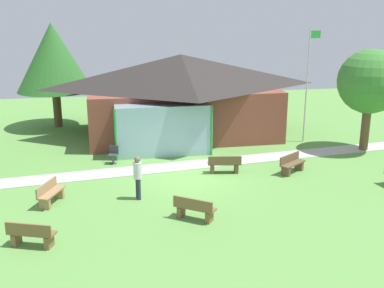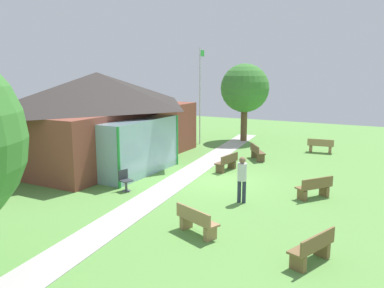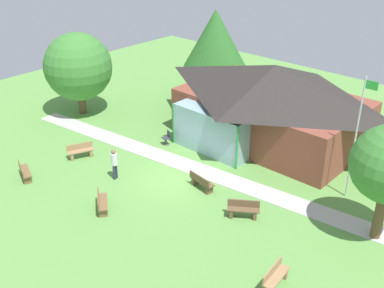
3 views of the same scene
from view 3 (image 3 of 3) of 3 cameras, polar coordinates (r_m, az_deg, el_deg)
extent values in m
plane|color=#609947|center=(25.07, -1.94, -4.21)|extent=(44.00, 44.00, 0.00)
cube|color=brown|center=(29.15, 9.64, 3.26)|extent=(10.66, 6.61, 2.88)
pyramid|color=#2D2826|center=(28.30, 10.01, 7.66)|extent=(11.66, 7.61, 1.87)
cube|color=#8CB2BF|center=(27.17, 2.25, 1.49)|extent=(4.80, 1.20, 2.59)
cylinder|color=green|center=(28.23, -2.26, 2.51)|extent=(0.12, 0.12, 2.59)
cylinder|color=green|center=(25.43, 5.50, -0.51)|extent=(0.12, 0.12, 2.59)
cube|color=#BCB7B2|center=(25.98, 0.30, -2.95)|extent=(24.94, 4.16, 0.03)
cylinder|color=silver|center=(23.38, 19.26, 0.49)|extent=(0.08, 0.08, 6.28)
cube|color=green|center=(22.25, 21.05, 6.70)|extent=(0.60, 0.02, 0.40)
cube|color=brown|center=(26.37, -19.66, -3.12)|extent=(1.56, 0.94, 0.06)
cube|color=brown|center=(26.97, -19.76, -3.06)|extent=(0.29, 0.43, 0.39)
cube|color=brown|center=(26.01, -19.38, -4.15)|extent=(0.29, 0.43, 0.39)
cube|color=brown|center=(26.26, -20.13, -2.81)|extent=(1.42, 0.59, 0.36)
cube|color=#9E7A51|center=(27.60, -13.41, -0.81)|extent=(0.98, 1.55, 0.06)
cube|color=#9E7A51|center=(27.81, -12.26, -1.05)|extent=(0.43, 0.30, 0.39)
cube|color=#9E7A51|center=(27.64, -14.46, -1.51)|extent=(0.43, 0.30, 0.39)
cube|color=#9E7A51|center=(27.68, -13.55, -0.26)|extent=(0.62, 1.41, 0.36)
cube|color=#9E7A51|center=(18.70, 10.25, -15.60)|extent=(0.60, 1.54, 0.06)
cube|color=#9E7A51|center=(19.25, 10.95, -15.23)|extent=(0.42, 0.20, 0.39)
cube|color=#9E7A51|center=(18.62, 9.77, -14.92)|extent=(0.22, 1.50, 0.36)
cube|color=brown|center=(21.99, 6.28, -7.93)|extent=(1.48, 1.22, 0.06)
cube|color=brown|center=(22.15, 7.68, -8.55)|extent=(0.36, 0.42, 0.39)
cube|color=brown|center=(22.14, 4.81, -8.39)|extent=(0.36, 0.42, 0.39)
cube|color=brown|center=(22.03, 6.32, -7.20)|extent=(1.26, 0.91, 0.36)
cube|color=brown|center=(22.78, -10.84, -6.93)|extent=(1.47, 1.25, 0.06)
cube|color=brown|center=(23.38, -10.82, -6.71)|extent=(0.37, 0.42, 0.39)
cube|color=brown|center=(22.46, -10.75, -8.25)|extent=(0.37, 0.42, 0.39)
cube|color=brown|center=(22.67, -11.37, -6.53)|extent=(1.24, 0.95, 0.36)
cube|color=brown|center=(23.96, 1.25, -4.55)|extent=(1.55, 0.66, 0.06)
cube|color=brown|center=(24.45, 0.41, -4.54)|extent=(0.22, 0.42, 0.39)
cube|color=brown|center=(23.74, 2.11, -5.61)|extent=(0.22, 0.42, 0.39)
cube|color=brown|center=(23.75, 0.90, -4.27)|extent=(1.49, 0.28, 0.36)
cube|color=#33383D|center=(28.41, -3.18, 0.75)|extent=(0.56, 0.56, 0.04)
cube|color=#33383D|center=(28.39, -2.83, 1.23)|extent=(0.43, 0.18, 0.40)
cylinder|color=#4C4C51|center=(28.51, -3.17, 0.33)|extent=(0.10, 0.10, 0.42)
cylinder|color=#4C4C51|center=(28.60, -3.16, -0.03)|extent=(0.36, 0.36, 0.02)
cylinder|color=#2D3347|center=(25.11, -9.46, -3.43)|extent=(0.14, 0.14, 0.85)
cylinder|color=#2D3347|center=(25.23, -9.22, -3.25)|extent=(0.14, 0.14, 0.85)
cylinder|color=silver|center=(24.80, -9.47, -1.84)|extent=(0.34, 0.34, 0.65)
sphere|color=#846047|center=(24.59, -9.55, -0.93)|extent=(0.24, 0.24, 0.24)
cylinder|color=brown|center=(33.61, -13.24, 5.02)|extent=(0.51, 0.51, 1.63)
sphere|color=#3D7F33|center=(32.77, -13.71, 9.13)|extent=(4.59, 4.59, 4.59)
cylinder|color=brown|center=(21.79, 21.88, -7.93)|extent=(0.45, 0.45, 2.42)
cylinder|color=brown|center=(35.92, 2.74, 7.72)|extent=(0.51, 0.51, 2.30)
cone|color=#2D6B28|center=(34.99, 2.86, 12.75)|extent=(4.67, 4.67, 4.20)
camera|label=1|loc=(19.87, -55.23, -2.71)|focal=43.20mm
camera|label=2|loc=(32.69, -31.83, 8.51)|focal=36.58mm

